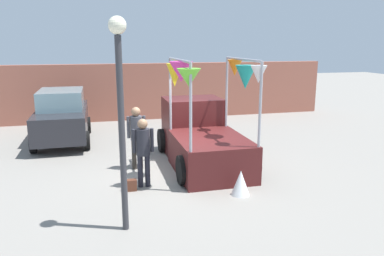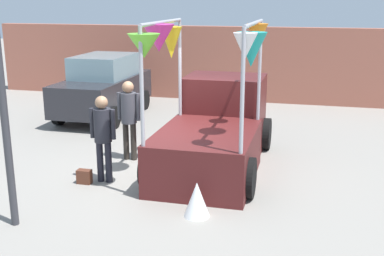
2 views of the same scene
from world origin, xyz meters
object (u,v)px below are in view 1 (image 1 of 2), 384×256
Objects in this scene: parked_car at (62,116)px; street_lamp at (120,96)px; folded_kite_bundle_white at (241,183)px; person_customer at (143,146)px; handbag at (131,185)px; person_vendor at (136,132)px; vendor_truck at (201,133)px.

street_lamp is at bearing -76.96° from parked_car.
street_lamp is 3.74m from folded_kite_bundle_white.
street_lamp is at bearing -106.49° from person_customer.
parked_car is at bearing 114.20° from person_customer.
street_lamp is (-0.27, -1.91, 2.46)m from handbag.
handbag is 0.47× the size of folded_kite_bundle_white.
street_lamp reaches higher than person_customer.
parked_car is 2.30× the size of person_customer.
person_vendor is at bearing 90.54° from person_customer.
folded_kite_bundle_white is at bearing -26.93° from person_customer.
handbag is 3.12m from street_lamp.
vendor_truck is 1.04× the size of parked_car.
person_vendor is 2.99× the size of folded_kite_bundle_white.
handbag is at bearing -101.86° from person_vendor.
person_customer is 0.97× the size of person_vendor.
street_lamp is at bearing -159.86° from folded_kite_bundle_white.
person_vendor is 6.40× the size of handbag.
street_lamp is at bearing -124.37° from vendor_truck.
parked_car is (-4.21, 3.50, 0.05)m from vendor_truck.
person_customer is at bearing 29.74° from handbag.
folded_kite_bundle_white is (2.77, 1.02, -2.30)m from street_lamp.
parked_car is 14.29× the size of handbag.
vendor_truck is at bearing -39.76° from parked_car.
folded_kite_bundle_white is at bearing -85.04° from vendor_truck.
folded_kite_bundle_white is (0.23, -2.69, -0.59)m from vendor_truck.
person_customer is 1.00m from handbag.
vendor_truck is 2.77m from folded_kite_bundle_white.
person_vendor is 3.39m from folded_kite_bundle_white.
person_customer is at bearing -89.46° from person_vendor.
street_lamp reaches higher than person_vendor.
folded_kite_bundle_white is (2.16, -2.50, -0.79)m from person_vendor.
person_customer is 6.20× the size of handbag.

